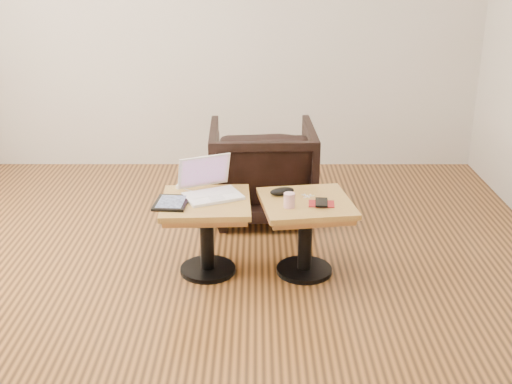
{
  "coord_description": "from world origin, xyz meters",
  "views": [
    {
      "loc": [
        0.36,
        -3.19,
        1.82
      ],
      "look_at": [
        0.36,
        0.23,
        0.51
      ],
      "focal_mm": 45.0,
      "sensor_mm": 36.0,
      "label": 1
    }
  ],
  "objects_px": {
    "side_table_left": "(206,218)",
    "laptop": "(210,188)",
    "side_table_right": "(306,219)",
    "armchair": "(262,170)",
    "striped_cup": "(289,200)"
  },
  "relations": [
    {
      "from": "laptop",
      "to": "armchair",
      "type": "bearing_deg",
      "value": 43.78
    },
    {
      "from": "laptop",
      "to": "side_table_left",
      "type": "bearing_deg",
      "value": -127.82
    },
    {
      "from": "side_table_right",
      "to": "side_table_left",
      "type": "bearing_deg",
      "value": 170.85
    },
    {
      "from": "side_table_right",
      "to": "laptop",
      "type": "distance_m",
      "value": 0.59
    },
    {
      "from": "side_table_right",
      "to": "armchair",
      "type": "xyz_separation_m",
      "value": [
        -0.25,
        0.88,
        -0.01
      ]
    },
    {
      "from": "side_table_left",
      "to": "armchair",
      "type": "distance_m",
      "value": 0.93
    },
    {
      "from": "side_table_left",
      "to": "striped_cup",
      "type": "distance_m",
      "value": 0.51
    },
    {
      "from": "side_table_left",
      "to": "laptop",
      "type": "relative_size",
      "value": 1.31
    },
    {
      "from": "side_table_right",
      "to": "armchair",
      "type": "distance_m",
      "value": 0.91
    },
    {
      "from": "laptop",
      "to": "armchair",
      "type": "xyz_separation_m",
      "value": [
        0.31,
        0.79,
        -0.17
      ]
    },
    {
      "from": "side_table_left",
      "to": "side_table_right",
      "type": "distance_m",
      "value": 0.58
    },
    {
      "from": "side_table_right",
      "to": "striped_cup",
      "type": "height_order",
      "value": "striped_cup"
    },
    {
      "from": "striped_cup",
      "to": "armchair",
      "type": "bearing_deg",
      "value": 98.36
    },
    {
      "from": "striped_cup",
      "to": "armchair",
      "type": "height_order",
      "value": "armchair"
    },
    {
      "from": "side_table_left",
      "to": "striped_cup",
      "type": "relative_size",
      "value": 6.46
    }
  ]
}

